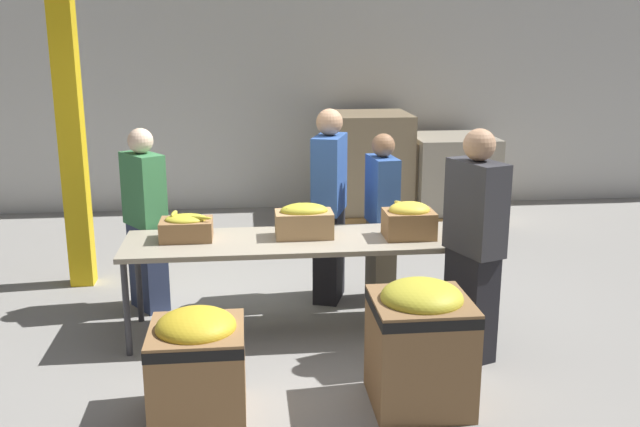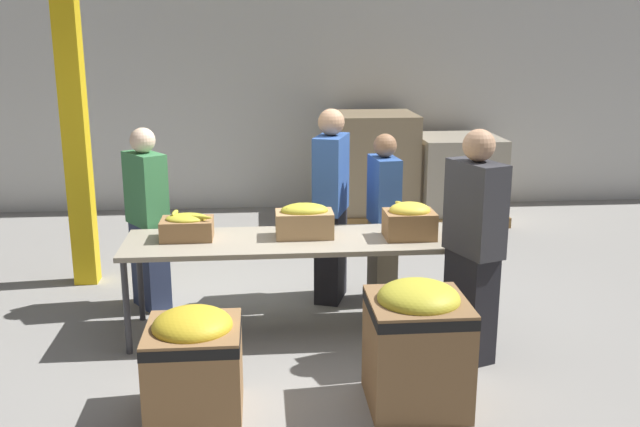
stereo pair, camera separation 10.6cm
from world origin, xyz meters
The scene contains 16 objects.
ground_plane centered at (0.00, 0.00, 0.00)m, with size 30.00×30.00×0.00m, color gray.
wall_back centered at (0.00, 4.28, 2.00)m, with size 16.00×0.08×4.00m.
sorting_table centered at (0.00, 0.00, 0.74)m, with size 2.80×0.78×0.79m.
banana_box_0 centered at (-0.90, 0.08, 0.89)m, with size 0.42×0.30×0.23m.
banana_box_1 centered at (0.03, 0.05, 0.93)m, with size 0.46×0.27×0.28m.
banana_box_2 centered at (0.87, -0.04, 0.93)m, with size 0.40×0.35×0.29m.
volunteer_0 centered at (0.78, 0.60, 0.76)m, with size 0.25×0.43×1.54m.
volunteer_1 centered at (1.23, -0.60, 0.86)m, with size 0.38×0.52×1.74m.
volunteer_2 centered at (0.31, 0.69, 0.87)m, with size 0.37×0.52×1.75m.
volunteer_3 centered at (-1.30, 0.63, 0.80)m, with size 0.42×0.48×1.61m.
donation_bin_0 centered at (-0.76, -1.27, 0.38)m, with size 0.60×0.60×0.72m.
donation_bin_1 centered at (0.68, -1.27, 0.45)m, with size 0.63×0.63×0.86m.
support_pillar centered at (-2.02, 1.35, 2.00)m, with size 0.22×0.22×4.00m.
pallet_stack_0 centered at (1.18, 3.54, 0.68)m, with size 1.08×1.08×1.37m.
pallet_stack_1 centered at (2.24, 3.43, 0.53)m, with size 1.12×1.12×1.08m.
pallet_stack_2 centered at (2.19, 3.61, 0.50)m, with size 1.08×1.08×1.02m.
Camera 2 is at (-0.32, -5.46, 2.41)m, focal length 40.00 mm.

